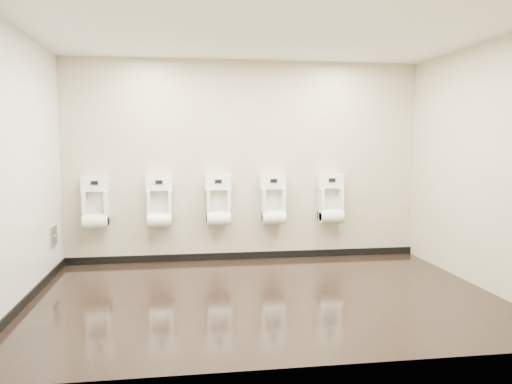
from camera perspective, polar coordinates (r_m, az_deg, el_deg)
ground at (r=5.55m, az=1.12°, el=-11.77°), size 5.00×3.50×0.00m
ceiling at (r=5.41m, az=1.18°, el=17.79°), size 5.00×3.50×0.00m
back_wall at (r=7.03m, az=-1.22°, el=3.53°), size 5.00×0.02×2.80m
front_wall at (r=3.59m, az=5.78°, el=1.42°), size 5.00×0.02×2.80m
left_wall at (r=5.47m, az=-25.66°, el=2.35°), size 0.02×3.50×2.80m
right_wall at (r=6.22m, az=24.52°, el=2.74°), size 0.02×3.50×2.80m
tile_overlay_left at (r=5.47m, az=-25.61°, el=2.35°), size 0.01×3.50×2.80m
skirting_back at (r=7.20m, az=-1.19°, el=-7.28°), size 5.00×0.02×0.10m
skirting_left at (r=5.70m, az=-24.94°, el=-11.32°), size 0.02×3.50×0.10m
access_panel at (r=6.72m, az=-22.15°, el=-4.72°), size 0.04×0.25×0.25m
urinal_0 at (r=7.00m, az=-17.84°, el=-1.55°), size 0.37×0.28×0.69m
urinal_1 at (r=6.91m, az=-10.96°, el=-1.47°), size 0.37×0.28×0.69m
urinal_2 at (r=6.92m, az=-4.34°, el=-1.37°), size 0.37×0.28×0.69m
urinal_3 at (r=7.01m, az=1.96°, el=-1.26°), size 0.37×0.28×0.69m
urinal_4 at (r=7.21m, az=8.53°, el=-1.13°), size 0.37×0.28×0.69m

